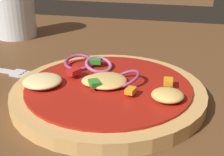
% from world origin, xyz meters
% --- Properties ---
extents(dining_table, '(1.21, 0.95, 0.03)m').
position_xyz_m(dining_table, '(0.00, 0.00, 0.02)').
color(dining_table, brown).
rests_on(dining_table, ground).
extents(pizza, '(0.24, 0.24, 0.04)m').
position_xyz_m(pizza, '(-0.01, 0.04, 0.04)').
color(pizza, tan).
rests_on(pizza, dining_table).
extents(fork, '(0.16, 0.03, 0.01)m').
position_xyz_m(fork, '(-0.19, 0.08, 0.03)').
color(fork, silver).
rests_on(fork, dining_table).
extents(beer_glass, '(0.08, 0.08, 0.11)m').
position_xyz_m(beer_glass, '(-0.26, 0.27, 0.08)').
color(beer_glass, silver).
rests_on(beer_glass, dining_table).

